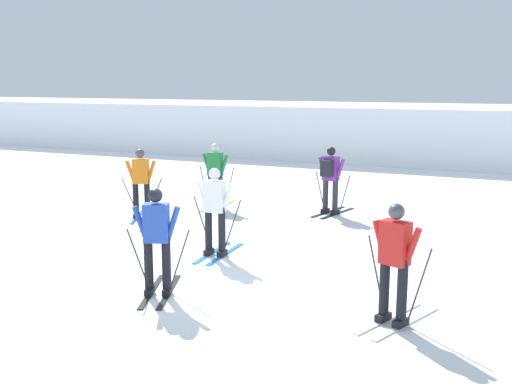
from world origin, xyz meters
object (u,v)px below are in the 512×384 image
skier_red (395,261)px  skier_green (215,173)px  skier_blue (157,239)px  skier_white (215,209)px  skier_orange (141,181)px  skier_purple (330,177)px

skier_red → skier_green: bearing=134.6°
skier_green → skier_red: same height
skier_blue → skier_green: bearing=110.1°
skier_white → skier_orange: 3.82m
skier_blue → skier_purple: (0.71, 6.74, 0.04)m
skier_green → skier_white: bearing=-62.2°
skier_purple → skier_orange: size_ratio=1.00×
skier_white → skier_orange: bearing=145.9°
skier_red → skier_orange: size_ratio=1.00×
skier_purple → skier_orange: (-4.07, -2.31, -0.04)m
skier_green → skier_purple: 3.06m
skier_green → skier_red: (5.92, -6.01, 0.00)m
skier_purple → skier_orange: 4.68m
skier_red → skier_purple: same height
skier_purple → skier_white: bearing=-101.5°
skier_orange → skier_blue: bearing=-52.8°
skier_green → skier_red: bearing=-45.4°
skier_red → skier_white: same height
skier_white → skier_purple: same height
skier_green → skier_orange: (-1.04, -1.90, -0.00)m
skier_green → skier_purple: same height
skier_white → skier_green: bearing=117.8°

